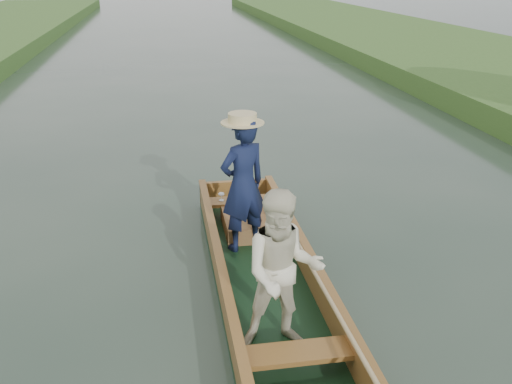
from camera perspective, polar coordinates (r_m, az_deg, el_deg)
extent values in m
plane|color=#283D30|center=(6.65, 0.87, -9.54)|extent=(120.00, 120.00, 0.00)
cube|color=black|center=(6.62, 0.87, -9.25)|extent=(1.10, 5.00, 0.08)
cube|color=brown|center=(6.46, -3.62, -8.10)|extent=(0.08, 5.00, 0.32)
cube|color=brown|center=(6.62, 5.26, -7.35)|extent=(0.08, 5.00, 0.32)
cube|color=brown|center=(8.72, -2.02, 0.14)|extent=(1.10, 0.08, 0.32)
cube|color=brown|center=(6.37, -3.65, -6.69)|extent=(0.10, 5.00, 0.04)
cube|color=brown|center=(6.54, 5.31, -5.97)|extent=(0.10, 5.00, 0.04)
cube|color=brown|center=(8.19, -1.51, -0.90)|extent=(0.94, 0.30, 0.05)
cube|color=brown|center=(5.18, 4.19, -15.76)|extent=(0.94, 0.30, 0.05)
imported|color=#131B3D|center=(7.01, -1.31, 0.73)|extent=(0.74, 0.64, 1.72)
cylinder|color=beige|center=(6.76, -1.37, 7.23)|extent=(0.52, 0.52, 0.12)
imported|color=#ECE7C8|center=(5.23, 2.71, -7.96)|extent=(0.81, 0.66, 1.57)
cube|color=brown|center=(7.77, -0.08, -3.07)|extent=(0.85, 0.90, 0.22)
sphere|color=tan|center=(7.64, 1.87, -1.84)|extent=(0.18, 0.18, 0.18)
sphere|color=tan|center=(7.58, 1.90, -0.95)|extent=(0.13, 0.13, 0.13)
sphere|color=tan|center=(7.55, 1.54, -0.57)|extent=(0.05, 0.05, 0.05)
sphere|color=tan|center=(7.56, 2.26, -0.52)|extent=(0.05, 0.05, 0.05)
sphere|color=tan|center=(7.53, 1.97, -1.19)|extent=(0.05, 0.05, 0.05)
sphere|color=tan|center=(7.60, 1.31, -1.75)|extent=(0.06, 0.06, 0.06)
sphere|color=tan|center=(7.62, 2.49, -1.67)|extent=(0.06, 0.06, 0.06)
sphere|color=tan|center=(7.63, 1.58, -2.45)|extent=(0.07, 0.07, 0.07)
sphere|color=tan|center=(7.65, 2.23, -2.41)|extent=(0.07, 0.07, 0.07)
cylinder|color=silver|center=(8.14, -3.47, -0.83)|extent=(0.07, 0.07, 0.01)
cylinder|color=silver|center=(8.13, -3.48, -0.57)|extent=(0.01, 0.01, 0.08)
ellipsoid|color=silver|center=(8.11, -3.49, -0.21)|extent=(0.09, 0.09, 0.05)
cylinder|color=tan|center=(6.06, 5.82, -7.94)|extent=(0.04, 3.93, 0.18)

